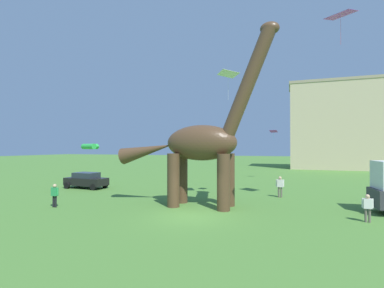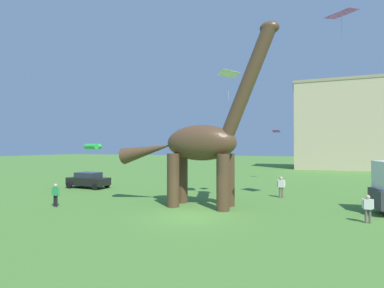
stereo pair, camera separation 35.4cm
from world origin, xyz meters
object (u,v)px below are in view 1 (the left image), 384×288
Objects in this scene: dinosaur_sculpture at (200,143)px; kite_apex at (341,15)px; kite_mid_center at (274,131)px; kite_high_right at (228,74)px; parked_sedan_left at (86,180)px; kite_far_right at (91,146)px; person_watching_child at (280,185)px; person_vendor_side at (55,193)px; person_photographer at (368,205)px.

dinosaur_sculpture is 5.59× the size of kite_apex.
dinosaur_sculpture is 18.92m from kite_mid_center.
kite_high_right is (1.47, 2.22, 5.16)m from dinosaur_sculpture.
kite_far_right reaches higher than parked_sedan_left.
parked_sedan_left is 7.40m from kite_far_right.
parked_sedan_left is at bearing -140.74° from kite_mid_center.
dinosaur_sculpture is at bearing -47.62° from person_watching_child.
dinosaur_sculpture is 10.42m from person_vendor_side.
person_vendor_side is 0.93× the size of person_watching_child.
person_photographer is 0.70× the size of kite_apex.
kite_far_right is at bearing -106.03° from person_watching_child.
kite_apex is (18.20, 5.80, 11.84)m from person_vendor_side.
kite_apex is 0.89× the size of kite_far_right.
kite_far_right is (-22.08, 4.48, 3.12)m from person_watching_child.
kite_far_right is (-7.85, 13.40, 3.20)m from person_vendor_side.
person_vendor_side is at bearing -162.34° from kite_apex.
person_vendor_side is 22.48m from kite_apex.
kite_mid_center is at bearing -5.33° from person_photographer.
kite_apex reaches higher than parked_sedan_left.
parked_sedan_left is 17.24m from kite_high_right.
kite_far_right is (-26.80, 10.90, 3.23)m from person_photographer.
person_photographer is at bearing 14.16° from dinosaur_sculpture.
person_watching_child is 0.80× the size of kite_high_right.
person_photographer is 12.35m from kite_apex.
parked_sedan_left is at bearing -91.70° from person_watching_child.
person_photographer is at bearing -73.15° from kite_mid_center.
person_vendor_side is 14.84m from kite_high_right.
person_vendor_side is (4.04, -8.01, 0.14)m from parked_sedan_left.
kite_mid_center is (17.08, 13.96, 5.24)m from parked_sedan_left.
parked_sedan_left is 23.63m from person_photographer.
dinosaur_sculpture reaches higher than person_photographer.
person_vendor_side is at bearing -59.63° from kite_far_right.
dinosaur_sculpture is 4.98× the size of kite_far_right.
parked_sedan_left is 25.36m from kite_apex.
person_photographer is at bearing -22.13° from kite_far_right.
person_watching_child is 22.75m from kite_far_right.
kite_high_right is at bearing -98.35° from kite_mid_center.
kite_apex is 28.49m from kite_far_right.
person_vendor_side reaches higher than parked_sedan_left.
parked_sedan_left is 22.68m from kite_mid_center.
kite_apex is (-0.74, 3.29, 11.88)m from person_photographer.
kite_high_right reaches higher than kite_far_right.
kite_apex reaches higher than kite_high_right.
dinosaur_sculpture reaches higher than kite_high_right.
kite_mid_center reaches higher than parked_sedan_left.
person_watching_child reaches higher than person_vendor_side.
dinosaur_sculpture is 10.39m from person_photographer.
person_photographer is 0.62× the size of kite_far_right.
person_photographer is at bearing -130.54° from person_vendor_side.
dinosaur_sculpture is at bearing -117.06° from person_vendor_side.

